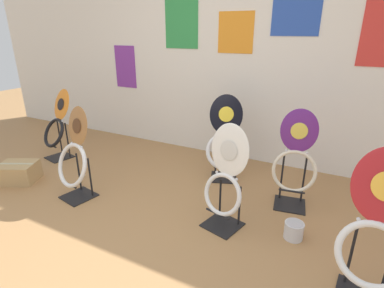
# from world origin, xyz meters

# --- Properties ---
(ground_plane) EXTENTS (14.00, 14.00, 0.00)m
(ground_plane) POSITION_xyz_m (0.00, 0.00, 0.00)
(ground_plane) COLOR #A37547
(wall_back) EXTENTS (8.00, 0.07, 2.60)m
(wall_back) POSITION_xyz_m (0.00, 2.25, 1.30)
(wall_back) COLOR silver
(wall_back) RESTS_ON ground_plane
(toilet_seat_display_orange_sun) EXTENTS (0.42, 0.42, 0.86)m
(toilet_seat_display_orange_sun) POSITION_xyz_m (-1.82, 1.17, 0.41)
(toilet_seat_display_orange_sun) COLOR black
(toilet_seat_display_orange_sun) RESTS_ON ground_plane
(toilet_seat_display_white_plain) EXTENTS (0.38, 0.34, 0.88)m
(toilet_seat_display_white_plain) POSITION_xyz_m (0.58, 0.78, 0.41)
(toilet_seat_display_white_plain) COLOR black
(toilet_seat_display_white_plain) RESTS_ON ground_plane
(toilet_seat_display_jazz_black) EXTENTS (0.50, 0.50, 0.90)m
(toilet_seat_display_jazz_black) POSITION_xyz_m (0.25, 1.62, 0.41)
(toilet_seat_display_jazz_black) COLOR black
(toilet_seat_display_jazz_black) RESTS_ON ground_plane
(toilet_seat_display_purple_note) EXTENTS (0.40, 0.32, 0.92)m
(toilet_seat_display_purple_note) POSITION_xyz_m (1.02, 1.35, 0.43)
(toilet_seat_display_purple_note) COLOR black
(toilet_seat_display_purple_note) RESTS_ON ground_plane
(toilet_seat_display_woodgrain) EXTENTS (0.45, 0.33, 0.89)m
(toilet_seat_display_woodgrain) POSITION_xyz_m (-0.85, 0.56, 0.39)
(toilet_seat_display_woodgrain) COLOR black
(toilet_seat_display_woodgrain) RESTS_ON ground_plane
(toilet_seat_display_crimson_swirl) EXTENTS (0.41, 0.37, 0.94)m
(toilet_seat_display_crimson_swirl) POSITION_xyz_m (1.60, 0.50, 0.45)
(toilet_seat_display_crimson_swirl) COLOR black
(toilet_seat_display_crimson_swirl) RESTS_ON ground_plane
(paint_can) EXTENTS (0.15, 0.15, 0.14)m
(paint_can) POSITION_xyz_m (1.13, 0.87, 0.08)
(paint_can) COLOR silver
(paint_can) RESTS_ON ground_plane
(storage_box) EXTENTS (0.46, 0.43, 0.21)m
(storage_box) POSITION_xyz_m (-1.68, 0.50, 0.10)
(storage_box) COLOR tan
(storage_box) RESTS_ON ground_plane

